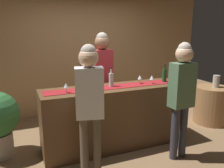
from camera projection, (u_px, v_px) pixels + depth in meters
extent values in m
plane|color=brown|center=(115.00, 145.00, 3.88)|extent=(10.00, 10.00, 0.00)
cube|color=tan|center=(81.00, 48.00, 5.26)|extent=(6.00, 0.12, 2.90)
cube|color=#543821|center=(115.00, 117.00, 3.77)|extent=(2.29, 0.60, 0.99)
cube|color=maroon|center=(115.00, 87.00, 3.66)|extent=(2.18, 0.28, 0.01)
cylinder|color=brown|center=(88.00, 82.00, 3.51)|extent=(0.07, 0.07, 0.21)
cylinder|color=brown|center=(88.00, 73.00, 3.48)|extent=(0.03, 0.03, 0.08)
cylinder|color=black|center=(88.00, 70.00, 3.47)|extent=(0.03, 0.03, 0.02)
cylinder|color=#194723|center=(164.00, 76.00, 3.97)|extent=(0.07, 0.07, 0.21)
cylinder|color=#194723|center=(165.00, 68.00, 3.94)|extent=(0.03, 0.03, 0.08)
cylinder|color=black|center=(165.00, 65.00, 3.93)|extent=(0.03, 0.03, 0.02)
cylinder|color=#B2C6C1|center=(111.00, 80.00, 3.65)|extent=(0.07, 0.07, 0.21)
cylinder|color=#B2C6C1|center=(111.00, 71.00, 3.61)|extent=(0.03, 0.03, 0.08)
cylinder|color=black|center=(111.00, 68.00, 3.60)|extent=(0.03, 0.03, 0.02)
cylinder|color=silver|center=(140.00, 84.00, 3.86)|extent=(0.06, 0.06, 0.00)
cylinder|color=silver|center=(140.00, 81.00, 3.85)|extent=(0.01, 0.01, 0.08)
cone|color=silver|center=(140.00, 77.00, 3.84)|extent=(0.07, 0.07, 0.06)
cylinder|color=silver|center=(66.00, 93.00, 3.30)|extent=(0.06, 0.06, 0.00)
cylinder|color=silver|center=(66.00, 90.00, 3.29)|extent=(0.01, 0.01, 0.08)
cone|color=silver|center=(66.00, 85.00, 3.28)|extent=(0.07, 0.07, 0.06)
cylinder|color=silver|center=(152.00, 84.00, 3.84)|extent=(0.06, 0.06, 0.00)
cylinder|color=silver|center=(152.00, 82.00, 3.83)|extent=(0.01, 0.01, 0.08)
cone|color=silver|center=(152.00, 77.00, 3.82)|extent=(0.07, 0.07, 0.06)
cylinder|color=#26262B|center=(107.00, 109.00, 4.35)|extent=(0.11, 0.11, 0.85)
cylinder|color=#26262B|center=(99.00, 111.00, 4.28)|extent=(0.11, 0.11, 0.85)
cube|color=#B7333D|center=(102.00, 69.00, 4.14)|extent=(0.35, 0.22, 0.67)
sphere|color=#9E7051|center=(102.00, 42.00, 4.03)|extent=(0.25, 0.25, 0.25)
sphere|color=#AD9E8E|center=(102.00, 38.00, 4.02)|extent=(0.20, 0.20, 0.20)
cylinder|color=#33333D|center=(175.00, 133.00, 3.40)|extent=(0.11, 0.11, 0.79)
cylinder|color=#33333D|center=(183.00, 131.00, 3.47)|extent=(0.11, 0.11, 0.79)
cube|color=#4C6B4C|center=(182.00, 85.00, 3.28)|extent=(0.35, 0.22, 0.63)
sphere|color=#DBAD89|center=(184.00, 54.00, 3.18)|extent=(0.24, 0.24, 0.24)
sphere|color=#AD9E8E|center=(185.00, 49.00, 3.16)|extent=(0.19, 0.19, 0.19)
cylinder|color=brown|center=(84.00, 147.00, 3.02)|extent=(0.11, 0.11, 0.79)
cylinder|color=brown|center=(97.00, 146.00, 3.05)|extent=(0.11, 0.11, 0.79)
cube|color=white|center=(89.00, 93.00, 2.87)|extent=(0.38, 0.27, 0.63)
sphere|color=#DBAD89|center=(89.00, 57.00, 2.77)|extent=(0.24, 0.24, 0.24)
sphere|color=#AD9E8E|center=(88.00, 52.00, 2.76)|extent=(0.19, 0.19, 0.19)
cylinder|color=#996B42|center=(212.00, 105.00, 4.77)|extent=(0.68, 0.68, 0.74)
cylinder|color=#A8A399|center=(216.00, 81.00, 4.65)|extent=(0.13, 0.13, 0.24)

